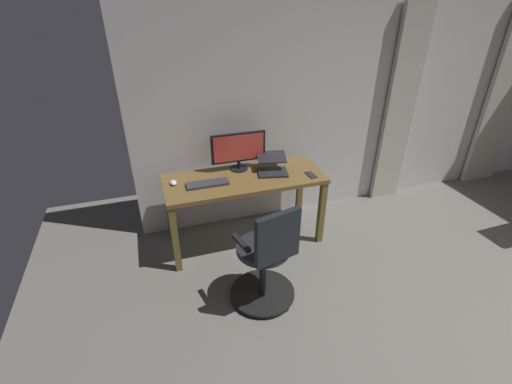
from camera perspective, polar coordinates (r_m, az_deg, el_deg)
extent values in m
cube|color=silver|center=(4.36, 18.11, 16.08)|extent=(5.36, 0.10, 2.86)
cube|color=#BCB8A5|center=(5.65, 34.90, 12.51)|extent=(0.53, 0.06, 2.36)
cube|color=#BCB8A5|center=(4.54, 22.08, 12.56)|extent=(0.37, 0.06, 2.36)
cube|color=brown|center=(3.51, -1.92, 2.09)|extent=(1.57, 0.63, 0.04)
cube|color=brown|center=(3.73, 10.40, -3.26)|extent=(0.06, 0.06, 0.71)
cube|color=brown|center=(3.38, -12.77, -7.43)|extent=(0.06, 0.06, 0.71)
cube|color=brown|center=(4.15, 7.00, 0.62)|extent=(0.06, 0.06, 0.71)
cube|color=brown|center=(3.84, -13.72, -2.69)|extent=(0.06, 0.06, 0.71)
cylinder|color=black|center=(3.25, 1.06, -15.70)|extent=(0.56, 0.56, 0.02)
sphere|color=black|center=(3.36, 4.91, -14.23)|extent=(0.05, 0.05, 0.05)
sphere|color=black|center=(3.44, 0.02, -12.91)|extent=(0.05, 0.05, 0.05)
sphere|color=black|center=(3.28, -3.60, -15.57)|extent=(0.05, 0.05, 0.05)
sphere|color=black|center=(3.10, -0.85, -19.01)|extent=(0.05, 0.05, 0.05)
sphere|color=black|center=(3.15, 4.82, -18.04)|extent=(0.05, 0.05, 0.05)
cylinder|color=black|center=(3.09, 1.10, -12.70)|extent=(0.06, 0.06, 0.46)
cylinder|color=black|center=(2.92, 1.15, -8.99)|extent=(0.53, 0.53, 0.05)
cube|color=black|center=(2.65, 3.50, -7.32)|extent=(0.38, 0.13, 0.42)
cube|color=black|center=(2.76, -2.39, -8.12)|extent=(0.09, 0.24, 0.03)
cube|color=black|center=(2.93, 4.52, -5.65)|extent=(0.09, 0.24, 0.03)
cylinder|color=black|center=(3.67, -2.73, 3.78)|extent=(0.18, 0.18, 0.01)
cylinder|color=black|center=(3.65, -2.74, 4.39)|extent=(0.04, 0.04, 0.08)
cube|color=black|center=(3.58, -2.84, 7.15)|extent=(0.56, 0.03, 0.30)
cube|color=#CC3D33|center=(3.57, -2.76, 7.05)|extent=(0.51, 0.01, 0.26)
cube|color=#333338|center=(3.39, -7.75, 1.32)|extent=(0.40, 0.13, 0.02)
cube|color=#232328|center=(3.58, 2.67, 3.16)|extent=(0.34, 0.28, 0.02)
cube|color=#232328|center=(3.63, 2.48, 5.62)|extent=(0.33, 0.28, 0.05)
ellipsoid|color=white|center=(3.46, -13.09, 1.48)|extent=(0.06, 0.10, 0.04)
cube|color=#232328|center=(3.58, 8.77, 2.73)|extent=(0.08, 0.15, 0.01)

